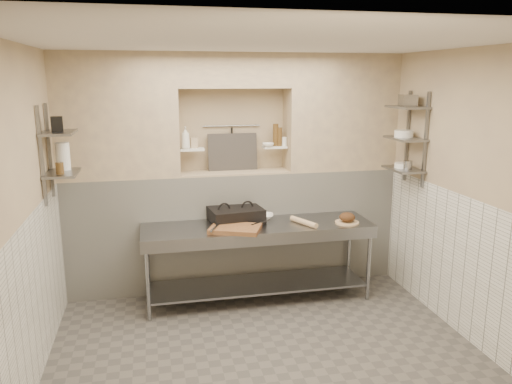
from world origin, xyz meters
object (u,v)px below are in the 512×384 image
object	(u,v)px
mixing_bowl	(263,217)
bottle_soap	(185,138)
rolling_pin	(304,222)
panini_press	(236,215)
bread_loaf	(347,217)
prep_table	(258,247)
cutting_board	(235,229)
bowl_alcove	(268,145)
jug_left	(63,156)

from	to	relation	value
mixing_bowl	bottle_soap	world-z (taller)	bottle_soap
rolling_pin	panini_press	bearing A→B (deg)	158.83
mixing_bowl	bread_loaf	bearing A→B (deg)	-22.11
rolling_pin	bottle_soap	world-z (taller)	bottle_soap
prep_table	rolling_pin	xyz separation A→B (m)	(0.51, -0.09, 0.29)
panini_press	cutting_board	bearing A→B (deg)	-108.61
cutting_board	bread_loaf	distance (m)	1.30
bowl_alcove	bottle_soap	bearing A→B (deg)	179.66
mixing_bowl	jug_left	distance (m)	2.29
rolling_pin	bottle_soap	distance (m)	1.67
rolling_pin	bowl_alcove	xyz separation A→B (m)	(-0.27, 0.61, 0.80)
mixing_bowl	bowl_alcove	size ratio (longest dim) A/B	1.71
prep_table	mixing_bowl	xyz separation A→B (m)	(0.11, 0.23, 0.29)
rolling_pin	bowl_alcove	bearing A→B (deg)	113.89
panini_press	mixing_bowl	distance (m)	0.34
cutting_board	bowl_alcove	size ratio (longest dim) A/B	3.80
bottle_soap	jug_left	xyz separation A→B (m)	(-1.27, -0.54, -0.09)
prep_table	jug_left	distance (m)	2.30
panini_press	cutting_board	xyz separation A→B (m)	(-0.07, -0.35, -0.06)
rolling_pin	bread_loaf	distance (m)	0.51
cutting_board	bread_loaf	bearing A→B (deg)	0.96
cutting_board	bowl_alcove	bearing A→B (deg)	52.34
cutting_board	bowl_alcove	distance (m)	1.18
bread_loaf	rolling_pin	bearing A→B (deg)	175.02
mixing_bowl	bowl_alcove	bearing A→B (deg)	66.89
prep_table	jug_left	xyz separation A→B (m)	(-2.01, -0.01, 1.11)
bread_loaf	cutting_board	bearing A→B (deg)	-179.04
prep_table	bowl_alcove	world-z (taller)	bowl_alcove
mixing_bowl	jug_left	xyz separation A→B (m)	(-2.12, -0.24, 0.82)
prep_table	cutting_board	world-z (taller)	cutting_board
mixing_bowl	bottle_soap	distance (m)	1.29
jug_left	prep_table	bearing A→B (deg)	0.26
bowl_alcove	jug_left	world-z (taller)	jug_left
bread_loaf	bowl_alcove	bearing A→B (deg)	139.66
mixing_bowl	bottle_soap	size ratio (longest dim) A/B	0.93
bowl_alcove	panini_press	bearing A→B (deg)	-143.97
bottle_soap	bowl_alcove	bearing A→B (deg)	-0.34
panini_press	bowl_alcove	bearing A→B (deg)	28.51
mixing_bowl	rolling_pin	size ratio (longest dim) A/B	0.59
cutting_board	bottle_soap	world-z (taller)	bottle_soap
bowl_alcove	jug_left	xyz separation A→B (m)	(-2.25, -0.53, 0.02)
bread_loaf	jug_left	xyz separation A→B (m)	(-3.02, 0.13, 0.78)
mixing_bowl	bowl_alcove	xyz separation A→B (m)	(0.12, 0.29, 0.80)
bread_loaf	jug_left	distance (m)	3.12
panini_press	jug_left	bearing A→B (deg)	178.85
prep_table	bottle_soap	distance (m)	1.51
cutting_board	bottle_soap	bearing A→B (deg)	123.66
bowl_alcove	prep_table	bearing A→B (deg)	-114.25
cutting_board	bottle_soap	xyz separation A→B (m)	(-0.46, 0.68, 0.92)
mixing_bowl	jug_left	size ratio (longest dim) A/B	0.87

